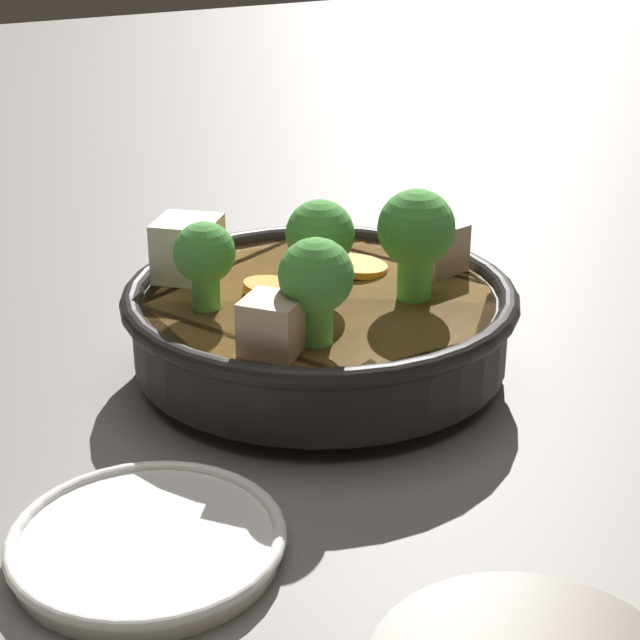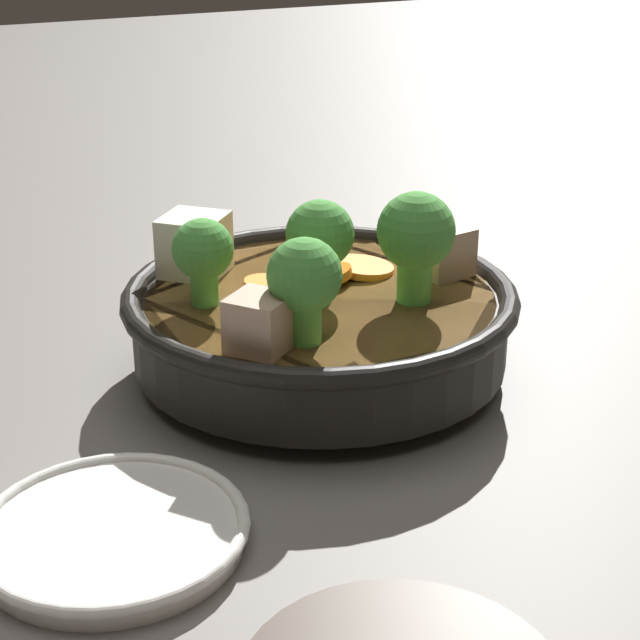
% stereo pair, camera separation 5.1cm
% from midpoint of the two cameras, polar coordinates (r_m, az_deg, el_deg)
% --- Properties ---
extents(ground_plane, '(3.00, 3.00, 0.00)m').
position_cam_midpoint_polar(ground_plane, '(0.62, 2.36, -2.82)').
color(ground_plane, slate).
extents(stirfry_bowl, '(0.22, 0.22, 0.11)m').
position_cam_midpoint_polar(stirfry_bowl, '(0.61, 2.40, 0.36)').
color(stirfry_bowl, black).
rests_on(stirfry_bowl, ground_plane).
extents(side_saucer, '(0.12, 0.12, 0.01)m').
position_cam_midpoint_polar(side_saucer, '(0.48, -7.93, -11.24)').
color(side_saucer, white).
rests_on(side_saucer, ground_plane).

